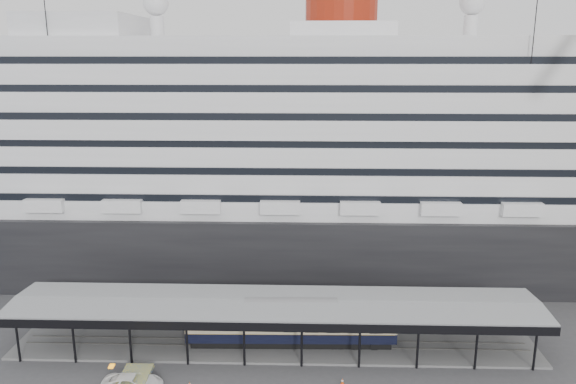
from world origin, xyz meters
The scene contains 6 objects.
ground centered at (0.00, 0.00, 0.00)m, with size 200.00×200.00×0.00m, color #3D3D40.
cruise_ship centered at (0.05, 32.00, 18.35)m, with size 130.00×30.00×43.90m.
platform_canopy centered at (0.00, 5.00, 2.36)m, with size 56.00×9.18×5.30m.
port_truck centered at (-12.87, -3.91, 0.79)m, with size 2.61×5.65×1.57m, color white.
pullman_carriage centered at (1.70, 5.00, 2.66)m, with size 22.39×3.35×21.93m.
traffic_cone_right centered at (6.80, -2.24, 0.33)m, with size 0.36×0.36×0.67m.
Camera 1 is at (3.11, -49.97, 30.60)m, focal length 35.00 mm.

